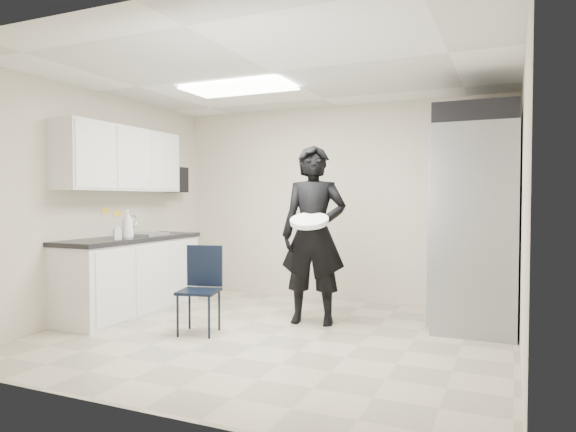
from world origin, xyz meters
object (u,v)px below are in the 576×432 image
at_px(commercial_fridge, 478,227).
at_px(folding_chair, 199,292).
at_px(lower_counter, 131,277).
at_px(man_tuxedo, 314,235).

distance_m(commercial_fridge, folding_chair, 3.02).
xyz_separation_m(lower_counter, man_tuxedo, (2.14, 0.43, 0.54)).
height_order(folding_chair, man_tuxedo, man_tuxedo).
height_order(lower_counter, folding_chair, lower_counter).
bearing_deg(folding_chair, lower_counter, 146.48).
bearing_deg(man_tuxedo, lower_counter, -179.20).
relative_size(commercial_fridge, man_tuxedo, 1.09).
bearing_deg(commercial_fridge, folding_chair, -149.05).
distance_m(folding_chair, man_tuxedo, 1.37).
relative_size(commercial_fridge, folding_chair, 2.46).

